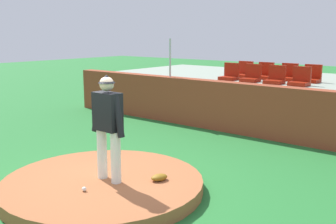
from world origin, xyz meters
TOP-DOWN VIEW (x-y plane):
  - ground_plane at (0.00, 0.00)m, footprint 60.00×60.00m
  - pitchers_mound at (0.00, 0.00)m, footprint 3.46×3.46m
  - pitcher at (0.13, 0.03)m, footprint 0.79×0.29m
  - baseball at (0.19, -0.56)m, footprint 0.07×0.07m
  - fielding_glove at (0.81, 0.55)m, footprint 0.28×0.35m
  - brick_barrier at (0.00, 5.11)m, footprint 12.96×0.40m
  - fence_post_left at (-2.61, 5.11)m, footprint 0.06×0.06m
  - bleacher_platform at (0.00, 7.72)m, footprint 11.49×4.38m
  - stadium_chair_0 at (-1.07, 6.05)m, footprint 0.48×0.44m
  - stadium_chair_1 at (-0.36, 6.07)m, footprint 0.48×0.44m
  - stadium_chair_2 at (0.37, 6.06)m, footprint 0.48×0.44m
  - stadium_chair_3 at (1.07, 6.08)m, footprint 0.48×0.44m
  - stadium_chair_4 at (-1.07, 6.95)m, footprint 0.48×0.44m
  - stadium_chair_5 at (-0.37, 6.95)m, footprint 0.48×0.44m
  - stadium_chair_6 at (0.36, 6.99)m, footprint 0.48×0.44m
  - stadium_chair_7 at (1.05, 6.97)m, footprint 0.48×0.44m

SIDE VIEW (x-z plane):
  - ground_plane at x=0.00m, z-range 0.00..0.00m
  - pitchers_mound at x=0.00m, z-range 0.00..0.22m
  - baseball at x=0.19m, z-range 0.22..0.29m
  - fielding_glove at x=0.81m, z-range 0.22..0.33m
  - bleacher_platform at x=0.00m, z-range 0.00..1.32m
  - brick_barrier at x=0.00m, z-range 0.00..1.38m
  - pitcher at x=0.13m, z-range 0.36..2.17m
  - stadium_chair_0 at x=-1.07m, z-range 1.22..1.72m
  - stadium_chair_1 at x=-0.36m, z-range 1.22..1.72m
  - stadium_chair_2 at x=0.37m, z-range 1.22..1.72m
  - stadium_chair_3 at x=1.07m, z-range 1.22..1.72m
  - stadium_chair_4 at x=-1.07m, z-range 1.22..1.72m
  - stadium_chair_5 at x=-0.37m, z-range 1.22..1.72m
  - stadium_chair_6 at x=0.36m, z-range 1.22..1.72m
  - stadium_chair_7 at x=1.05m, z-range 1.22..1.72m
  - fence_post_left at x=-2.61m, z-range 1.38..2.53m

